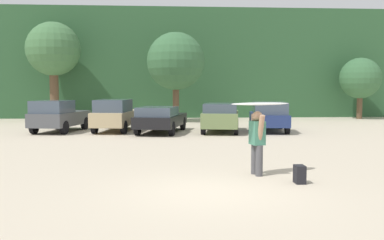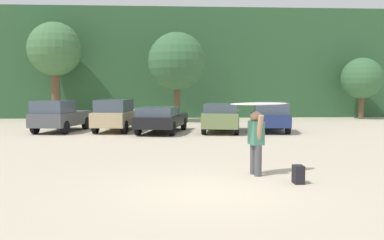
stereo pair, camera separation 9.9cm
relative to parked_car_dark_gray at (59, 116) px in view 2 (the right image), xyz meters
The scene contains 13 objects.
ground_plane 15.33m from the parked_car_dark_gray, 64.49° to the right, with size 120.00×120.00×0.00m, color beige.
hillside_ridge 17.93m from the parked_car_dark_gray, 68.00° to the left, with size 108.00×12.00×8.57m, color #2D5633.
tree_right 9.47m from the parked_car_dark_gray, 104.89° to the left, with size 3.82×3.82×7.01m.
tree_center_right 9.76m from the parked_car_dark_gray, 45.36° to the left, with size 3.97×3.97×6.16m.
tree_far_right 22.14m from the parked_car_dark_gray, 22.28° to the left, with size 3.07×3.07×4.60m.
parked_car_dark_gray is the anchor object (origin of this frame).
parked_car_tan 3.01m from the parked_car_dark_gray, ahead, with size 2.40×4.52×1.73m.
parked_car_black 5.49m from the parked_car_dark_gray, ahead, with size 2.92×4.93×1.39m.
parked_car_olive_green 8.63m from the parked_car_dark_gray, ahead, with size 2.51×4.33×1.54m.
parked_car_navy 11.25m from the parked_car_dark_gray, ahead, with size 2.41×4.40×1.60m.
person_adult 14.45m from the parked_car_dark_gray, 56.03° to the right, with size 0.40×0.72×1.73m.
surfboard_white 14.50m from the parked_car_dark_gray, 55.61° to the right, with size 1.84×1.05×0.09m.
backpack_dropped 15.83m from the parked_car_dark_gray, 55.71° to the right, with size 0.24×0.34×0.45m.
Camera 2 is at (-0.96, -9.67, 2.37)m, focal length 40.67 mm.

